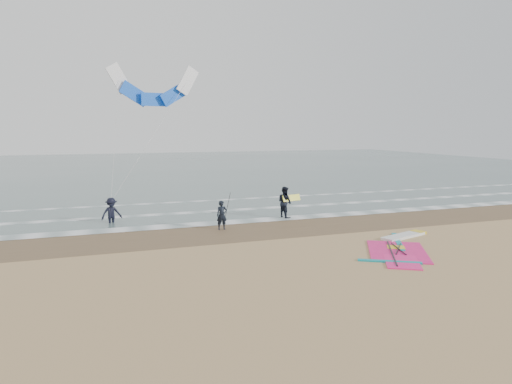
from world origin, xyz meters
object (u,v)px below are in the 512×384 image
object	(u,v)px
windsurf_rig	(400,247)
person_walking	(285,202)
surf_kite	(154,90)
person_wading	(111,208)
person_standing	(222,215)

from	to	relation	value
windsurf_rig	person_walking	distance (m)	8.71
person_walking	surf_kite	distance (m)	11.06
person_wading	surf_kite	distance (m)	8.23
person_standing	surf_kite	bearing A→B (deg)	112.64
person_standing	person_walking	bearing A→B (deg)	25.48
person_standing	person_walking	xyz separation A→B (m)	(4.51, 1.95, 0.18)
windsurf_rig	person_wading	world-z (taller)	person_wading
person_walking	surf_kite	xyz separation A→B (m)	(-7.08, 4.90, 6.95)
person_walking	person_wading	world-z (taller)	person_walking
person_standing	surf_kite	world-z (taller)	surf_kite
person_standing	person_wading	size ratio (longest dim) A/B	0.86
person_standing	surf_kite	distance (m)	10.21
person_walking	windsurf_rig	bearing A→B (deg)	175.70
windsurf_rig	surf_kite	distance (m)	18.02
windsurf_rig	person_wading	size ratio (longest dim) A/B	3.25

